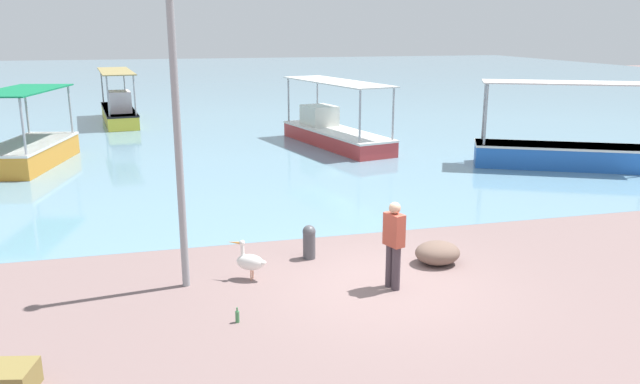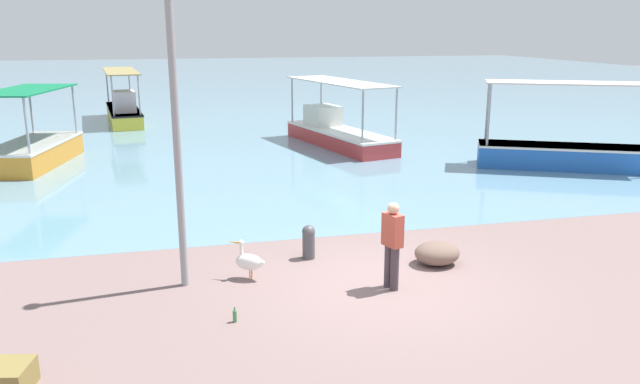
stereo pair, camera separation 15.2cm
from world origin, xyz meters
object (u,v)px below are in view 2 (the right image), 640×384
at_px(mooring_bollard, 309,241).
at_px(net_pile, 437,253).
at_px(fishing_boat_far_right, 33,149).
at_px(pelican, 249,261).
at_px(fishing_boat_far_left, 337,131).
at_px(lamp_post, 176,122).
at_px(fishing_boat_outer, 124,110).
at_px(fisherman_standing, 392,243).
at_px(cargo_crate, 6,378).
at_px(glass_bottle, 235,316).
at_px(fishing_boat_center, 568,152).

bearing_deg(mooring_bollard, net_pile, -20.90).
distance_m(fishing_boat_far_right, net_pile, 16.01).
bearing_deg(mooring_bollard, pelican, -148.66).
xyz_separation_m(fishing_boat_far_left, lamp_post, (-6.69, -13.60, 2.55)).
height_order(fishing_boat_outer, net_pile, fishing_boat_outer).
height_order(pelican, net_pile, pelican).
height_order(fishing_boat_outer, fishing_boat_far_right, fishing_boat_far_right).
distance_m(fisherman_standing, net_pile, 1.79).
distance_m(mooring_bollard, net_pile, 2.71).
distance_m(net_pile, cargo_crate, 8.18).
height_order(fishing_boat_far_left, glass_bottle, fishing_boat_far_left).
bearing_deg(lamp_post, mooring_bollard, 17.78).
distance_m(fishing_boat_far_right, mooring_bollard, 13.73).
distance_m(pelican, mooring_bollard, 1.62).
xyz_separation_m(fishing_boat_outer, cargo_crate, (-0.07, -25.54, -0.46)).
height_order(net_pile, cargo_crate, net_pile).
bearing_deg(cargo_crate, pelican, 40.00).
height_order(fishing_boat_far_right, net_pile, fishing_boat_far_right).
relative_size(pelican, lamp_post, 0.14).
bearing_deg(fisherman_standing, pelican, 157.14).
bearing_deg(fishing_boat_far_right, glass_bottle, -68.00).
xyz_separation_m(fishing_boat_center, lamp_post, (-13.38, -7.35, 2.56)).
distance_m(fishing_boat_outer, fishing_boat_center, 21.83).
height_order(fishing_boat_far_left, net_pile, fishing_boat_far_left).
bearing_deg(mooring_bollard, lamp_post, -162.22).
height_order(fishing_boat_center, pelican, fishing_boat_center).
relative_size(mooring_bollard, fisherman_standing, 0.44).
bearing_deg(lamp_post, fishing_boat_far_right, 111.85).
distance_m(fishing_boat_far_left, lamp_post, 15.37).
bearing_deg(pelican, cargo_crate, -140.00).
bearing_deg(glass_bottle, pelican, 75.22).
height_order(net_pile, glass_bottle, net_pile).
height_order(fishing_boat_far_left, cargo_crate, fishing_boat_far_left).
distance_m(mooring_bollard, cargo_crate, 6.45).
relative_size(fishing_boat_outer, cargo_crate, 10.45).
bearing_deg(fishing_boat_far_left, net_pile, -96.39).
bearing_deg(cargo_crate, mooring_bollard, 37.83).
relative_size(fishing_boat_far_right, mooring_bollard, 6.94).
relative_size(fishing_boat_center, fisherman_standing, 3.67).
distance_m(fisherman_standing, cargo_crate, 6.62).
distance_m(fishing_boat_far_left, fishing_boat_outer, 12.67).
height_order(fishing_boat_far_right, lamp_post, lamp_post).
bearing_deg(pelican, fishing_boat_far_right, 116.62).
distance_m(fishing_boat_far_left, fishing_boat_far_right, 11.69).
distance_m(fishing_boat_outer, fisherman_standing, 24.31).
xyz_separation_m(mooring_bollard, net_pile, (2.53, -0.96, -0.16)).
distance_m(fishing_boat_far_right, fishing_boat_center, 18.98).
height_order(fishing_boat_center, net_pile, fishing_boat_center).
distance_m(fishing_boat_far_right, fisherman_standing, 15.98).
relative_size(fishing_boat_center, glass_bottle, 22.97).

